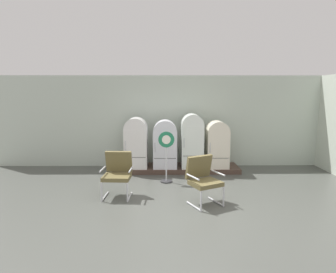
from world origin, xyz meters
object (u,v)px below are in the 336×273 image
sign_stand (166,159)px  refrigerator_0 (136,141)px  armchair_left (118,171)px  refrigerator_1 (165,143)px  refrigerator_3 (217,143)px  refrigerator_2 (192,139)px  armchair_right (203,177)px

sign_stand → refrigerator_0: bearing=131.4°
armchair_left → sign_stand: size_ratio=0.76×
armchair_left → refrigerator_1: bearing=61.4°
refrigerator_1 → sign_stand: (0.03, -0.99, -0.25)m
refrigerator_0 → refrigerator_3: (2.44, 0.02, -0.06)m
refrigerator_0 → sign_stand: (0.90, -1.02, -0.30)m
refrigerator_2 → refrigerator_1: bearing=-176.5°
armchair_left → refrigerator_3: bearing=37.7°
refrigerator_1 → sign_stand: 1.03m
armchair_right → sign_stand: (-0.78, 1.49, 0.05)m
armchair_left → armchair_right: (1.92, -0.47, 0.00)m
armchair_right → refrigerator_1: bearing=108.2°
refrigerator_0 → armchair_left: (-0.23, -2.05, -0.35)m
refrigerator_0 → sign_stand: size_ratio=1.10×
refrigerator_3 → sign_stand: size_ratio=1.02×
refrigerator_1 → refrigerator_3: refrigerator_1 is taller
refrigerator_0 → refrigerator_2: bearing=0.7°
refrigerator_3 → armchair_left: refrigerator_3 is taller
refrigerator_3 → armchair_right: bearing=-106.6°
refrigerator_2 → armchair_right: refrigerator_2 is taller
armchair_left → sign_stand: 1.53m
refrigerator_1 → armchair_right: bearing=-71.8°
refrigerator_3 → sign_stand: 1.88m
refrigerator_1 → refrigerator_2: (0.81, 0.05, 0.11)m
armchair_left → refrigerator_0: bearing=83.6°
armchair_right → refrigerator_2: bearing=90.1°
armchair_right → sign_stand: size_ratio=0.76×
refrigerator_3 → armchair_right: 2.66m
refrigerator_2 → refrigerator_0: bearing=-179.3°
sign_stand → refrigerator_1: bearing=91.9°
refrigerator_1 → armchair_right: (0.82, -2.49, -0.31)m
armchair_left → sign_stand: (1.13, 1.02, 0.05)m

